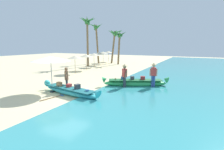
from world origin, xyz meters
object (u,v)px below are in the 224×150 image
at_px(palm_tree_far_behind, 96,32).
at_px(cooler_box, 87,96).
at_px(person_vendor_hatted, 124,74).
at_px(palm_tree_mid_cluster, 119,38).
at_px(paddle, 55,97).
at_px(palm_tree_leaning_seaward, 87,26).
at_px(patio_umbrella_large, 51,59).
at_px(person_vendor_assistant, 153,74).
at_px(palm_tree_tall_inland, 115,36).
at_px(boat_green_midground, 135,83).
at_px(boat_cyan_foreground, 70,91).
at_px(person_tourist_customer, 67,78).

relative_size(palm_tree_far_behind, cooler_box, 14.02).
distance_m(person_vendor_hatted, palm_tree_mid_cluster, 15.58).
xyz_separation_m(cooler_box, paddle, (-1.87, -0.55, -0.17)).
height_order(palm_tree_mid_cluster, paddle, palm_tree_mid_cluster).
xyz_separation_m(person_vendor_hatted, palm_tree_leaning_seaward, (-9.64, 9.57, 4.56)).
relative_size(patio_umbrella_large, palm_tree_far_behind, 0.38).
height_order(palm_tree_leaning_seaward, paddle, palm_tree_leaning_seaward).
bearing_deg(person_vendor_assistant, paddle, -133.25).
bearing_deg(cooler_box, palm_tree_tall_inland, 106.74).
relative_size(person_vendor_hatted, palm_tree_leaning_seaward, 0.25).
xyz_separation_m(boat_green_midground, paddle, (-3.31, -4.64, -0.26)).
xyz_separation_m(palm_tree_tall_inland, palm_tree_far_behind, (-2.93, -0.82, 0.59)).
bearing_deg(person_vendor_assistant, palm_tree_tall_inland, 125.33).
height_order(boat_cyan_foreground, paddle, boat_cyan_foreground).
bearing_deg(palm_tree_tall_inland, paddle, -74.56).
xyz_separation_m(person_vendor_hatted, palm_tree_far_behind, (-10.85, 13.92, 4.07)).
distance_m(boat_green_midground, person_vendor_assistant, 1.49).
height_order(boat_cyan_foreground, person_vendor_hatted, person_vendor_hatted).
relative_size(patio_umbrella_large, palm_tree_leaning_seaward, 0.36).
distance_m(palm_tree_far_behind, paddle, 20.11).
bearing_deg(cooler_box, boat_green_midground, 66.17).
relative_size(person_tourist_customer, person_vendor_assistant, 0.89).
relative_size(palm_tree_tall_inland, palm_tree_leaning_seaward, 0.80).
bearing_deg(boat_cyan_foreground, palm_tree_leaning_seaward, 120.01).
bearing_deg(person_tourist_customer, boat_cyan_foreground, -38.04).
bearing_deg(palm_tree_tall_inland, person_vendor_hatted, -61.73).
bearing_deg(person_vendor_assistant, palm_tree_far_behind, 134.45).
relative_size(cooler_box, paddle, 0.30).
distance_m(person_tourist_customer, patio_umbrella_large, 1.57).
xyz_separation_m(person_tourist_customer, palm_tree_mid_cluster, (-3.57, 16.18, 3.12)).
distance_m(boat_cyan_foreground, person_vendor_assistant, 5.85).
distance_m(boat_cyan_foreground, boat_green_midground, 4.79).
relative_size(person_vendor_assistant, palm_tree_leaning_seaward, 0.26).
relative_size(boat_cyan_foreground, person_tourist_customer, 3.02).
xyz_separation_m(boat_cyan_foreground, person_vendor_assistant, (4.16, 4.04, 0.79)).
distance_m(boat_green_midground, palm_tree_leaning_seaward, 14.38).
bearing_deg(patio_umbrella_large, boat_cyan_foreground, -0.39).
xyz_separation_m(boat_green_midground, cooler_box, (-1.43, -4.08, -0.09)).
relative_size(palm_tree_tall_inland, palm_tree_far_behind, 0.84).
bearing_deg(person_tourist_customer, palm_tree_mid_cluster, 102.43).
bearing_deg(cooler_box, palm_tree_far_behind, 115.51).
bearing_deg(palm_tree_mid_cluster, person_vendor_assistant, -56.41).
relative_size(person_vendor_assistant, palm_tree_far_behind, 0.28).
relative_size(boat_cyan_foreground, person_vendor_hatted, 2.80).
relative_size(boat_cyan_foreground, person_vendor_assistant, 2.69).
bearing_deg(person_vendor_assistant, person_vendor_hatted, -149.16).
distance_m(patio_umbrella_large, paddle, 2.52).
xyz_separation_m(boat_cyan_foreground, person_tourist_customer, (-0.71, 0.56, 0.65)).
relative_size(boat_cyan_foreground, cooler_box, 10.40).
height_order(person_tourist_customer, palm_tree_leaning_seaward, palm_tree_leaning_seaward).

